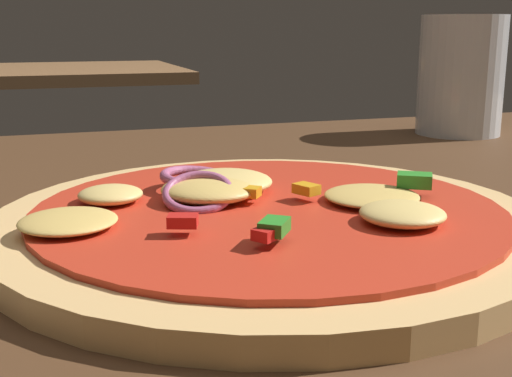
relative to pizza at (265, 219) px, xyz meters
The scene contains 4 objects.
dining_table 0.04m from the pizza, 66.21° to the right, with size 1.43×0.81×0.03m.
pizza is the anchor object (origin of this frame).
beer_glass 0.38m from the pizza, 41.61° to the left, with size 0.08×0.08×0.11m.
background_table 1.45m from the pizza, 94.55° to the left, with size 0.72×0.53×0.03m.
Camera 1 is at (-0.12, -0.27, 0.13)m, focal length 47.24 mm.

